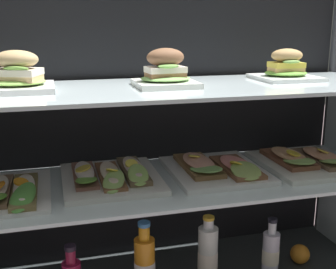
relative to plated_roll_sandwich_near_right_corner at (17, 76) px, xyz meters
The scene contains 15 objects.
case_frame 0.50m from the plated_roll_sandwich_near_right_corner, 15.01° to the left, with size 1.54×0.52×1.01m.
riser_lower_tier 0.70m from the plated_roll_sandwich_near_right_corner, ahead, with size 1.47×0.45×0.37m.
shelf_lower_glass 0.56m from the plated_roll_sandwich_near_right_corner, ahead, with size 1.49×0.47×0.01m, color silver.
riser_upper_tier 0.48m from the plated_roll_sandwich_near_right_corner, ahead, with size 1.47×0.45×0.29m.
shelf_upper_glass 0.44m from the plated_roll_sandwich_near_right_corner, ahead, with size 1.49×0.47×0.01m, color silver.
plated_roll_sandwich_near_right_corner is the anchor object (origin of this frame).
plated_roll_sandwich_right_of_center 0.43m from the plated_roll_sandwich_near_right_corner, ahead, with size 0.18×0.18×0.12m.
plated_roll_sandwich_left_of_center 0.87m from the plated_roll_sandwich_near_right_corner, ahead, with size 0.20×0.20×0.11m.
open_sandwich_tray_near_right_corner 0.42m from the plated_roll_sandwich_near_right_corner, ahead, with size 0.31×0.35×0.06m.
open_sandwich_tray_center 0.69m from the plated_roll_sandwich_near_right_corner, ahead, with size 0.31×0.35×0.06m.
open_sandwich_tray_mid_right 1.00m from the plated_roll_sandwich_near_right_corner, ahead, with size 0.31×0.35×0.06m.
juice_bottle_back_left 0.72m from the plated_roll_sandwich_near_right_corner, ahead, with size 0.07×0.07×0.26m.
juice_bottle_tucked_behind 0.85m from the plated_roll_sandwich_near_right_corner, ahead, with size 0.07×0.07×0.24m.
juice_bottle_front_right_end 1.03m from the plated_roll_sandwich_near_right_corner, ahead, with size 0.06×0.06×0.21m.
orange_fruit_beside_bottles 1.17m from the plated_roll_sandwich_near_right_corner, ahead, with size 0.07×0.07×0.07m, color orange.
Camera 1 is at (-0.35, -1.29, 0.91)m, focal length 46.89 mm.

